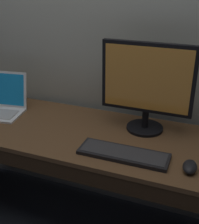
# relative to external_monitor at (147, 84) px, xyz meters

# --- Properties ---
(desk) EXTENTS (1.86, 0.64, 0.75)m
(desk) POSITION_rel_external_monitor_xyz_m (-0.38, -0.16, -0.48)
(desk) COLOR brown
(desk) RESTS_ON ground
(external_monitor) EXTENTS (0.51, 0.21, 0.52)m
(external_monitor) POSITION_rel_external_monitor_xyz_m (0.00, 0.00, 0.00)
(external_monitor) COLOR black
(external_monitor) RESTS_ON desk
(wired_keyboard) EXTENTS (0.46, 0.15, 0.02)m
(wired_keyboard) POSITION_rel_external_monitor_xyz_m (-0.03, -0.30, -0.28)
(wired_keyboard) COLOR black
(wired_keyboard) RESTS_ON desk
(computer_mouse) EXTENTS (0.07, 0.11, 0.04)m
(computer_mouse) POSITION_rel_external_monitor_xyz_m (0.30, -0.32, -0.27)
(computer_mouse) COLOR black
(computer_mouse) RESTS_ON desk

